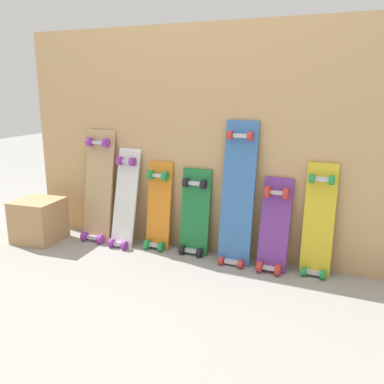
{
  "coord_description": "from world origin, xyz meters",
  "views": [
    {
      "loc": [
        1.05,
        -2.38,
        1.07
      ],
      "look_at": [
        0.0,
        -0.07,
        0.42
      ],
      "focal_mm": 39.79,
      "sensor_mm": 36.0,
      "label": 1
    }
  ],
  "objects_px": {
    "skateboard_orange": "(158,210)",
    "skateboard_yellow": "(318,226)",
    "skateboard_white": "(125,203)",
    "skateboard_green": "(195,217)",
    "skateboard_purple": "(274,230)",
    "wooden_crate": "(39,220)",
    "skateboard_natural": "(98,190)",
    "skateboard_blue": "(237,200)"
  },
  "relations": [
    {
      "from": "skateboard_orange",
      "to": "skateboard_yellow",
      "type": "relative_size",
      "value": 0.9
    },
    {
      "from": "skateboard_white",
      "to": "skateboard_green",
      "type": "relative_size",
      "value": 1.17
    },
    {
      "from": "skateboard_yellow",
      "to": "skateboard_white",
      "type": "bearing_deg",
      "value": -177.71
    },
    {
      "from": "skateboard_purple",
      "to": "skateboard_yellow",
      "type": "bearing_deg",
      "value": 8.68
    },
    {
      "from": "skateboard_yellow",
      "to": "wooden_crate",
      "type": "distance_m",
      "value": 1.87
    },
    {
      "from": "skateboard_natural",
      "to": "skateboard_orange",
      "type": "height_order",
      "value": "skateboard_natural"
    },
    {
      "from": "skateboard_white",
      "to": "skateboard_purple",
      "type": "height_order",
      "value": "skateboard_white"
    },
    {
      "from": "skateboard_natural",
      "to": "skateboard_green",
      "type": "xyz_separation_m",
      "value": [
        0.72,
        0.03,
        -0.11
      ]
    },
    {
      "from": "skateboard_white",
      "to": "skateboard_purple",
      "type": "distance_m",
      "value": 1.02
    },
    {
      "from": "skateboard_green",
      "to": "skateboard_purple",
      "type": "distance_m",
      "value": 0.52
    },
    {
      "from": "skateboard_yellow",
      "to": "skateboard_orange",
      "type": "bearing_deg",
      "value": -179.42
    },
    {
      "from": "skateboard_white",
      "to": "wooden_crate",
      "type": "distance_m",
      "value": 0.64
    },
    {
      "from": "skateboard_orange",
      "to": "wooden_crate",
      "type": "xyz_separation_m",
      "value": [
        -0.82,
        -0.23,
        -0.11
      ]
    },
    {
      "from": "skateboard_natural",
      "to": "skateboard_green",
      "type": "distance_m",
      "value": 0.73
    },
    {
      "from": "skateboard_purple",
      "to": "wooden_crate",
      "type": "bearing_deg",
      "value": -172.62
    },
    {
      "from": "skateboard_purple",
      "to": "skateboard_yellow",
      "type": "distance_m",
      "value": 0.25
    },
    {
      "from": "skateboard_purple",
      "to": "skateboard_green",
      "type": "bearing_deg",
      "value": 176.05
    },
    {
      "from": "skateboard_yellow",
      "to": "skateboard_purple",
      "type": "bearing_deg",
      "value": -171.32
    },
    {
      "from": "skateboard_blue",
      "to": "wooden_crate",
      "type": "xyz_separation_m",
      "value": [
        -1.37,
        -0.22,
        -0.25
      ]
    },
    {
      "from": "skateboard_natural",
      "to": "skateboard_purple",
      "type": "xyz_separation_m",
      "value": [
        1.24,
        -0.0,
        -0.11
      ]
    },
    {
      "from": "skateboard_green",
      "to": "skateboard_purple",
      "type": "height_order",
      "value": "skateboard_green"
    },
    {
      "from": "skateboard_purple",
      "to": "skateboard_yellow",
      "type": "xyz_separation_m",
      "value": [
        0.24,
        0.04,
        0.05
      ]
    },
    {
      "from": "skateboard_purple",
      "to": "wooden_crate",
      "type": "distance_m",
      "value": 1.62
    },
    {
      "from": "skateboard_green",
      "to": "skateboard_yellow",
      "type": "distance_m",
      "value": 0.77
    },
    {
      "from": "skateboard_blue",
      "to": "skateboard_natural",
      "type": "bearing_deg",
      "value": -179.38
    },
    {
      "from": "skateboard_natural",
      "to": "skateboard_white",
      "type": "relative_size",
      "value": 1.15
    },
    {
      "from": "skateboard_orange",
      "to": "skateboard_purple",
      "type": "relative_size",
      "value": 1.06
    },
    {
      "from": "skateboard_orange",
      "to": "skateboard_blue",
      "type": "height_order",
      "value": "skateboard_blue"
    },
    {
      "from": "skateboard_orange",
      "to": "skateboard_blue",
      "type": "relative_size",
      "value": 0.69
    },
    {
      "from": "skateboard_blue",
      "to": "wooden_crate",
      "type": "bearing_deg",
      "value": -170.85
    },
    {
      "from": "skateboard_blue",
      "to": "wooden_crate",
      "type": "distance_m",
      "value": 1.41
    },
    {
      "from": "skateboard_white",
      "to": "wooden_crate",
      "type": "bearing_deg",
      "value": -161.68
    },
    {
      "from": "skateboard_green",
      "to": "skateboard_yellow",
      "type": "xyz_separation_m",
      "value": [
        0.76,
        0.0,
        0.05
      ]
    },
    {
      "from": "wooden_crate",
      "to": "skateboard_green",
      "type": "bearing_deg",
      "value": 12.7
    },
    {
      "from": "skateboard_green",
      "to": "skateboard_orange",
      "type": "bearing_deg",
      "value": -177.93
    },
    {
      "from": "skateboard_white",
      "to": "skateboard_green",
      "type": "xyz_separation_m",
      "value": [
        0.5,
        0.05,
        -0.05
      ]
    },
    {
      "from": "skateboard_white",
      "to": "skateboard_orange",
      "type": "bearing_deg",
      "value": 9.66
    },
    {
      "from": "wooden_crate",
      "to": "skateboard_orange",
      "type": "bearing_deg",
      "value": 15.92
    },
    {
      "from": "wooden_crate",
      "to": "skateboard_white",
      "type": "bearing_deg",
      "value": 18.32
    },
    {
      "from": "skateboard_green",
      "to": "wooden_crate",
      "type": "height_order",
      "value": "skateboard_green"
    },
    {
      "from": "skateboard_yellow",
      "to": "skateboard_natural",
      "type": "bearing_deg",
      "value": -178.66
    },
    {
      "from": "wooden_crate",
      "to": "skateboard_yellow",
      "type": "bearing_deg",
      "value": 7.55
    }
  ]
}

